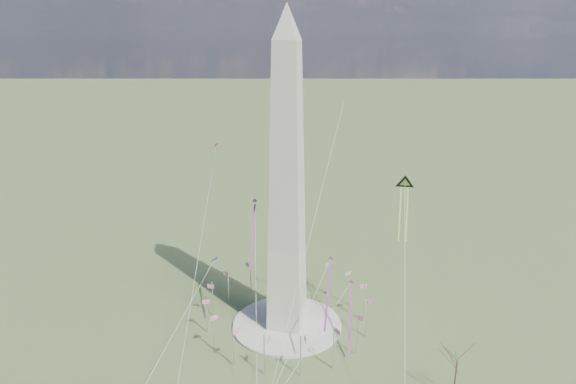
# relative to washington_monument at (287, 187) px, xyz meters

# --- Properties ---
(ground) EXTENTS (2000.00, 2000.00, 0.00)m
(ground) POSITION_rel_washington_monument_xyz_m (0.00, 0.00, -47.95)
(ground) COLOR #425128
(ground) RESTS_ON ground
(plaza) EXTENTS (36.00, 36.00, 0.80)m
(plaza) POSITION_rel_washington_monument_xyz_m (0.00, 0.00, -47.55)
(plaza) COLOR beige
(plaza) RESTS_ON ground
(washington_monument) EXTENTS (15.56, 15.56, 100.00)m
(washington_monument) POSITION_rel_washington_monument_xyz_m (0.00, 0.00, 0.00)
(washington_monument) COLOR #B7B19A
(washington_monument) RESTS_ON plaza
(flagpole_ring) EXTENTS (54.40, 54.40, 13.00)m
(flagpole_ring) POSITION_rel_washington_monument_xyz_m (-0.00, -0.00, -40.68)
(flagpole_ring) COLOR silver
(flagpole_ring) RESTS_ON ground
(tree_near) EXTENTS (8.90, 8.90, 15.57)m
(tree_near) POSITION_rel_washington_monument_xyz_m (51.69, -21.22, -36.85)
(tree_near) COLOR #4C3A2E
(tree_near) RESTS_ON ground
(kite_delta_black) EXTENTS (6.88, 18.53, 15.42)m
(kite_delta_black) POSITION_rel_washington_monument_xyz_m (34.58, 10.74, -0.39)
(kite_delta_black) COLOR black
(kite_delta_black) RESTS_ON ground
(kite_diamond_purple) EXTENTS (2.75, 3.30, 9.68)m
(kite_diamond_purple) POSITION_rel_washington_monument_xyz_m (-24.50, -0.57, -27.48)
(kite_diamond_purple) COLOR #3E1C7E
(kite_diamond_purple) RESTS_ON ground
(kite_streamer_left) EXTENTS (3.20, 20.22, 13.88)m
(kite_streamer_left) POSITION_rel_washington_monument_xyz_m (15.02, -9.26, -25.74)
(kite_streamer_left) COLOR red
(kite_streamer_left) RESTS_ON ground
(kite_streamer_mid) EXTENTS (5.85, 20.07, 13.97)m
(kite_streamer_mid) POSITION_rel_washington_monument_xyz_m (-9.38, -4.70, -10.72)
(kite_streamer_mid) COLOR red
(kite_streamer_mid) RESTS_ON ground
(kite_streamer_right) EXTENTS (3.93, 20.70, 14.23)m
(kite_streamer_right) POSITION_rel_washington_monument_xyz_m (20.69, -0.21, -37.79)
(kite_streamer_right) COLOR red
(kite_streamer_right) RESTS_ON ground
(kite_small_red) EXTENTS (1.44, 2.07, 4.33)m
(kite_small_red) POSITION_rel_washington_monument_xyz_m (-33.92, 28.59, 4.93)
(kite_small_red) COLOR red
(kite_small_red) RESTS_ON ground
(kite_small_white) EXTENTS (1.26, 1.94, 4.23)m
(kite_small_white) POSITION_rel_washington_monument_xyz_m (11.33, 38.67, 21.54)
(kite_small_white) COLOR silver
(kite_small_white) RESTS_ON ground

